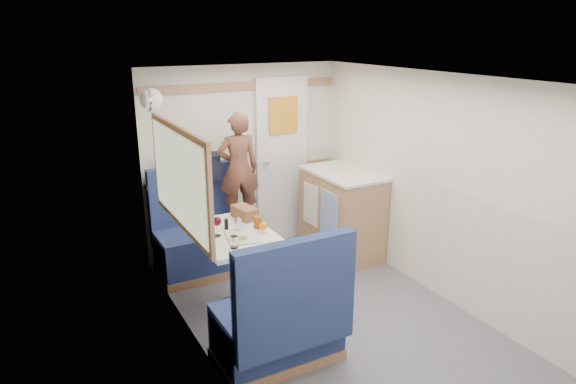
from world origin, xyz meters
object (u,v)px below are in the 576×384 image
pepper_grinder (226,224)px  tray (242,237)px  wine_glass (217,222)px  galley_counter (342,213)px  dinette_table (234,249)px  bench_far (201,243)px  dome_light (151,99)px  bench_near (281,327)px  tumbler_right (238,225)px  bread_loaf (245,212)px  orange_fruit (263,226)px  tumbler_left (234,242)px  duffel_bag (195,166)px  cheese_block (240,236)px  person (238,169)px  beer_glass (257,222)px

pepper_grinder → tray: bearing=-79.9°
wine_glass → galley_counter: bearing=19.3°
wine_glass → dinette_table: bearing=6.1°
pepper_grinder → bench_far: bearing=88.5°
dome_light → galley_counter: (1.86, -0.30, -1.28)m
bench_far → bench_near: (0.00, -1.73, 0.00)m
tray → tumbler_right: tumbler_right is taller
dome_light → galley_counter: bearing=-9.2°
bench_far → pepper_grinder: size_ratio=11.48×
tray → wine_glass: bearing=142.3°
dome_light → wine_glass: (0.25, -0.87, -0.91)m
tumbler_right → bread_loaf: 0.31m
galley_counter → bread_loaf: size_ratio=3.59×
tray → bread_loaf: 0.46m
galley_counter → dinette_table: bearing=-159.5°
orange_fruit → pepper_grinder: bearing=139.1°
bench_near → tumbler_left: 0.74m
duffel_bag → bread_loaf: bearing=-61.9°
tray → cheese_block: 0.07m
tray → tumbler_right: bearing=79.9°
galley_counter → orange_fruit: 1.44m
person → cheese_block: person is taller
bench_far → tumbler_right: 0.98m
duffel_bag → tumbler_right: 1.13m
tumbler_left → bench_near: bearing=-78.6°
tray → duffel_bag: bearing=88.4°
cheese_block → wine_glass: 0.24m
dome_light → person: 1.09m
tumbler_left → bread_loaf: bearing=59.4°
galley_counter → pepper_grinder: bearing=-163.0°
tumbler_right → galley_counter: bearing=20.7°
person → duffel_bag: (-0.36, 0.26, 0.01)m
dinette_table → wine_glass: 0.31m
tray → wine_glass: (-0.16, 0.13, 0.11)m
bench_far → tumbler_left: bearing=-95.5°
bench_near → person: person is taller
tray → tumbler_right: 0.16m
bench_near → dome_light: (-0.39, 1.71, 1.45)m
person → bread_loaf: 0.66m
bread_loaf → bench_far: bearing=110.7°
bench_near → galley_counter: bearing=43.9°
bench_far → orange_fruit: size_ratio=14.70×
bench_far → duffel_bag: size_ratio=2.07×
wine_glass → bread_loaf: wine_glass is taller
orange_fruit → duffel_bag: bearing=97.7°
duffel_bag → cheese_block: bearing=-76.1°
orange_fruit → dome_light: bearing=122.4°
person → tumbler_right: person is taller
duffel_bag → tray: (-0.04, -1.26, -0.29)m
galley_counter → beer_glass: size_ratio=8.80×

